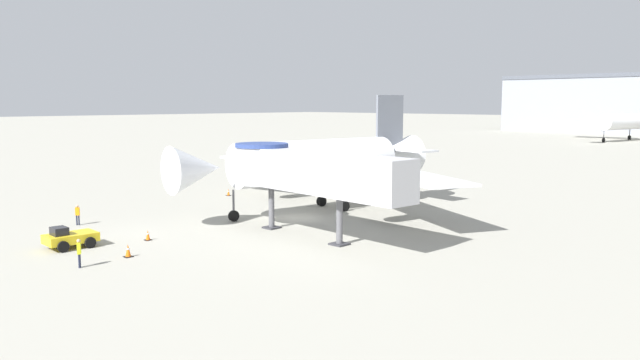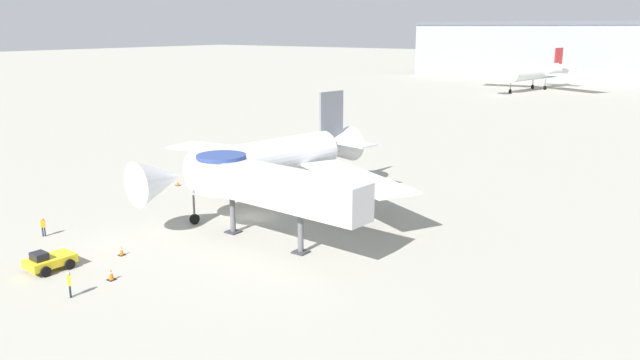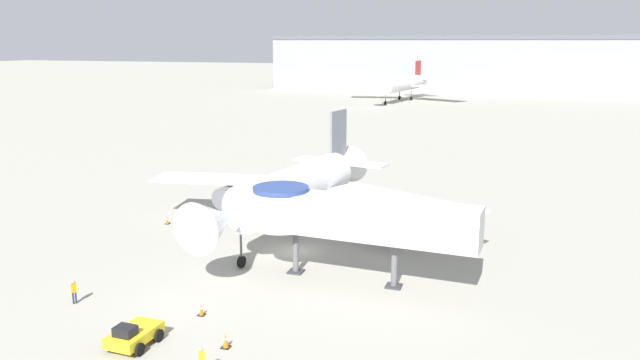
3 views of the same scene
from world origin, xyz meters
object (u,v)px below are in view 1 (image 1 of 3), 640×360
Objects in this scene: main_airplane at (321,162)px; traffic_cone_apron_front at (128,251)px; ground_crew_wing_walker at (78,213)px; traffic_cone_near_nose at (148,235)px; ground_crew_marshaller at (79,251)px; background_jet_red_tail at (633,121)px; pushback_tug_yellow at (69,238)px; jet_bridge at (304,170)px; traffic_cone_port_wing at (228,192)px.

main_airplane is 21.17m from traffic_cone_apron_front.
traffic_cone_apron_front is 12.37m from ground_crew_wing_walker.
traffic_cone_near_nose is 7.56m from ground_crew_marshaller.
traffic_cone_near_nose is at bearing -75.01° from background_jet_red_tail.
ground_crew_marshaller reaches higher than pushback_tug_yellow.
background_jet_red_tail reaches higher than traffic_cone_apron_front.
jet_bridge is at bearing 51.15° from traffic_cone_near_nose.
ground_crew_marshaller is 13.61m from ground_crew_wing_walker.
main_airplane is 20.52m from ground_crew_wing_walker.
ground_crew_wing_walker reaches higher than traffic_cone_port_wing.
traffic_cone_near_nose is 145.79m from background_jet_red_tail.
traffic_cone_port_wing is 0.02× the size of background_jet_red_tail.
ground_crew_marshaller is at bearing -72.78° from main_airplane.
ground_crew_marshaller reaches higher than traffic_cone_near_nose.
traffic_cone_port_wing is (-11.10, 21.62, -0.35)m from pushback_tug_yellow.
ground_crew_marshaller is 0.05× the size of background_jet_red_tail.
traffic_cone_apron_front reaches higher than traffic_cone_near_nose.
traffic_cone_apron_front is at bearing -73.86° from background_jet_red_tail.
ground_crew_marshaller is at bearing -85.06° from traffic_cone_apron_front.
traffic_cone_apron_front is (-3.51, -11.89, -4.38)m from jet_bridge.
jet_bridge reaches higher than traffic_cone_port_wing.
jet_bridge is 5.01× the size of pushback_tug_yellow.
traffic_cone_apron_front is at bearing -102.51° from jet_bridge.
jet_bridge is 18.71m from ground_crew_wing_walker.
ground_crew_wing_walker is 146.14m from background_jet_red_tail.
main_airplane is at bearing 131.86° from jet_bridge.
background_jet_red_tail is (-1.99, 128.17, 4.45)m from traffic_cone_port_wing.
ground_crew_marshaller reaches higher than ground_crew_wing_walker.
background_jet_red_tail is (-14.87, 127.78, 0.46)m from main_airplane.
background_jet_red_tail is at bearing -49.92° from ground_crew_marshaller.
main_airplane is at bearing 89.57° from traffic_cone_near_nose.
traffic_cone_port_wing is 0.86× the size of traffic_cone_apron_front.
jet_bridge is 20.07× the size of traffic_cone_apron_front.
pushback_tug_yellow is at bearing -163.78° from traffic_cone_apron_front.
main_airplane is at bearing 88.12° from pushback_tug_yellow.
main_airplane is 22.38m from pushback_tug_yellow.
background_jet_red_tail is (-18.11, 148.33, 4.39)m from traffic_cone_apron_front.
traffic_cone_port_wing is 128.26m from background_jet_red_tail.
background_jet_red_tail is at bearing 95.81° from traffic_cone_near_nose.
ground_crew_wing_walker is (-8.89, -18.18, -3.39)m from main_airplane.
pushback_tug_yellow reaches higher than traffic_cone_port_wing.
background_jet_red_tail is at bearing 96.96° from traffic_cone_apron_front.
ground_crew_wing_walker is at bearing -77.35° from traffic_cone_port_wing.
pushback_tug_yellow is at bearing 103.12° from ground_crew_wing_walker.
jet_bridge is at bearing 162.73° from ground_crew_wing_walker.
main_airplane is at bearing 98.95° from traffic_cone_apron_front.
pushback_tug_yellow is 0.09× the size of background_jet_red_tail.
background_jet_red_tail is at bearing 102.95° from jet_bridge.
ground_crew_wing_walker is at bearing -107.25° from main_airplane.
ground_crew_marshaller is 1.05× the size of ground_crew_wing_walker.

